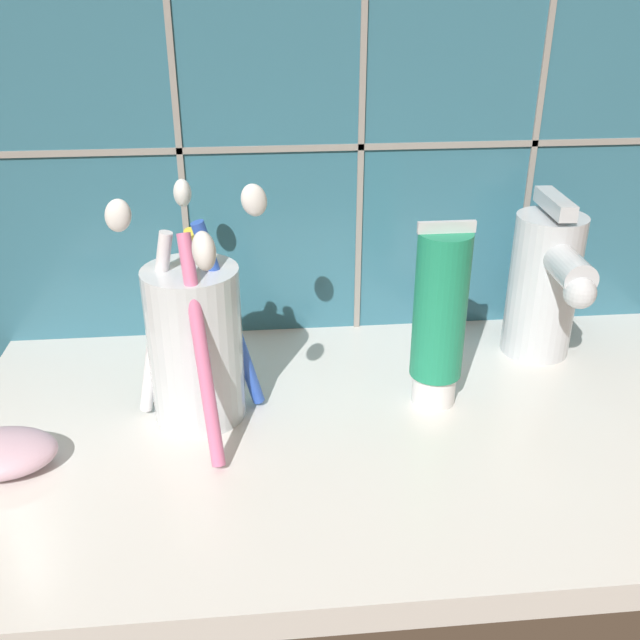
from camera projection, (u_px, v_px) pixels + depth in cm
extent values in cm
cube|color=silver|center=(367.00, 435.00, 51.15)|extent=(58.01, 32.05, 2.00)
cube|color=#336B7F|center=(343.00, 71.00, 55.60)|extent=(68.01, 1.50, 47.96)
cube|color=gray|center=(343.00, 147.00, 57.37)|extent=(68.01, 0.24, 0.50)
cube|color=gray|center=(173.00, 74.00, 53.70)|extent=(0.50, 0.24, 47.96)
cube|color=gray|center=(363.00, 72.00, 54.97)|extent=(0.50, 0.24, 47.96)
cube|color=gray|center=(544.00, 70.00, 56.23)|extent=(0.50, 0.24, 47.96)
cylinder|color=silver|center=(196.00, 345.00, 49.52)|extent=(6.55, 6.55, 11.26)
cylinder|color=blue|center=(230.00, 318.00, 49.07)|extent=(4.50, 1.98, 14.40)
ellipsoid|color=white|center=(254.00, 200.00, 46.11)|extent=(2.43, 1.80, 2.54)
cylinder|color=yellow|center=(194.00, 304.00, 52.59)|extent=(1.81, 6.28, 13.35)
ellipsoid|color=white|center=(182.00, 193.00, 51.99)|extent=(1.64, 2.57, 2.68)
cylinder|color=white|center=(155.00, 326.00, 48.75)|extent=(3.74, 1.41, 13.68)
ellipsoid|color=white|center=(118.00, 215.00, 45.37)|extent=(2.26, 1.59, 2.49)
cylinder|color=pink|center=(201.00, 351.00, 45.21)|extent=(2.62, 6.67, 14.16)
ellipsoid|color=white|center=(204.00, 251.00, 38.92)|extent=(1.89, 2.67, 2.68)
cylinder|color=white|center=(434.00, 387.00, 52.97)|extent=(3.21, 3.21, 2.38)
cylinder|color=#1E8C60|center=(440.00, 306.00, 50.06)|extent=(3.77, 3.77, 10.85)
cube|color=silver|center=(447.00, 227.00, 47.50)|extent=(3.96, 0.36, 0.80)
cylinder|color=silver|center=(543.00, 286.00, 58.08)|extent=(5.58, 5.58, 11.84)
cylinder|color=silver|center=(564.00, 264.00, 53.48)|extent=(2.84, 7.11, 2.51)
sphere|color=silver|center=(580.00, 293.00, 50.71)|extent=(2.35, 2.35, 2.35)
cube|color=silver|center=(555.00, 204.00, 55.04)|extent=(1.68, 6.06, 1.20)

